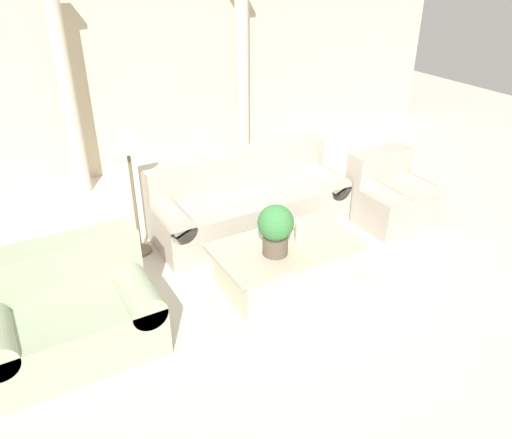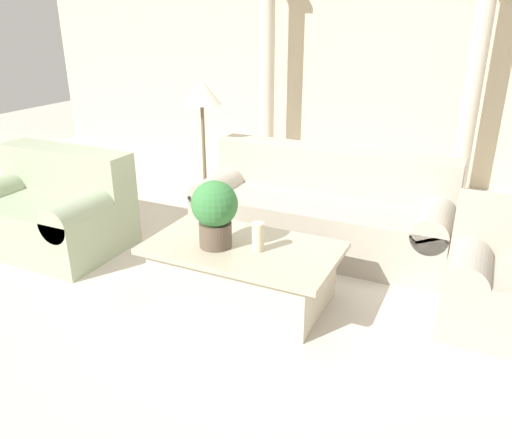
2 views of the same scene
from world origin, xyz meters
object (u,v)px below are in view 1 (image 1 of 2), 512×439
coffee_table (285,263)px  sofa_long (247,200)px  loveseat (68,312)px  armchair (389,194)px  floor_lamp (127,146)px  potted_plant (276,228)px

coffee_table → sofa_long: bearing=79.3°
loveseat → armchair: (3.69, 0.35, -0.00)m
sofa_long → loveseat: same height
floor_lamp → armchair: 2.99m
loveseat → floor_lamp: size_ratio=0.95×
loveseat → armchair: loveseat is taller
loveseat → coffee_table: size_ratio=0.98×
loveseat → armchair: bearing=5.4°
potted_plant → floor_lamp: bearing=123.7°
sofa_long → loveseat: 2.42m
sofa_long → armchair: sofa_long is taller
sofa_long → floor_lamp: floor_lamp is taller
sofa_long → loveseat: bearing=-154.5°
armchair → floor_lamp: bearing=164.6°
sofa_long → loveseat: (-2.18, -1.04, 0.01)m
armchair → sofa_long: bearing=155.3°
coffee_table → armchair: (1.72, 0.46, 0.12)m
coffee_table → armchair: 1.79m
loveseat → sofa_long: bearing=25.5°
potted_plant → sofa_long: bearing=72.6°
sofa_long → coffee_table: size_ratio=1.62×
floor_lamp → armchair: bearing=-15.4°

